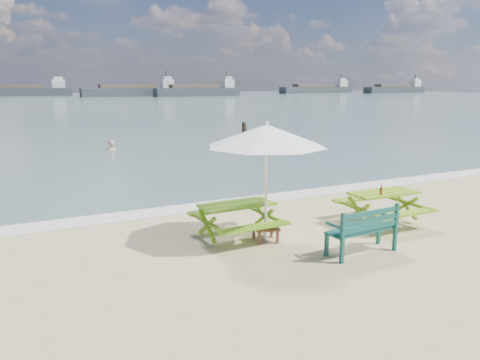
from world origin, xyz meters
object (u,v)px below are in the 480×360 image
beer_bottle (381,191)px  swimmer (112,158)px  park_bench (361,239)px  side_table (265,233)px  picnic_table_left (237,221)px  picnic_table_right (383,208)px  patio_umbrella (267,136)px

beer_bottle → swimmer: 16.36m
park_bench → side_table: size_ratio=2.58×
picnic_table_left → park_bench: park_bench is taller
picnic_table_right → park_bench: bearing=-144.0°
side_table → beer_bottle: beer_bottle is taller
swimmer → patio_umbrella: bearing=-90.1°
swimmer → picnic_table_right: bearing=-79.1°
park_bench → picnic_table_right: bearing=36.0°
side_table → swimmer: 15.72m
picnic_table_left → park_bench: 2.62m
picnic_table_left → swimmer: (0.47, 15.23, -0.79)m
picnic_table_right → swimmer: size_ratio=1.04×
park_bench → beer_bottle: size_ratio=6.35×
patio_umbrella → side_table: bearing=-76.0°
patio_umbrella → swimmer: patio_umbrella is taller
picnic_table_left → beer_bottle: bearing=-14.4°
side_table → swimmer: (0.03, 15.71, -0.59)m
picnic_table_left → picnic_table_right: bearing=-10.3°
park_bench → side_table: (-1.32, 1.46, -0.12)m
patio_umbrella → swimmer: bearing=89.9°
picnic_table_right → patio_umbrella: 3.62m
picnic_table_right → park_bench: (-1.78, -1.29, -0.09)m
swimmer → park_bench: bearing=-85.7°
picnic_table_left → swimmer: picnic_table_left is taller
patio_umbrella → picnic_table_left: bearing=132.5°
side_table → swimmer: size_ratio=0.33×
picnic_table_right → patio_umbrella: (-3.10, 0.17, 1.86)m
picnic_table_right → park_bench: size_ratio=1.22×
side_table → patio_umbrella: bearing=104.0°
park_bench → picnic_table_left: bearing=132.2°
side_table → beer_bottle: bearing=-7.3°
patio_umbrella → beer_bottle: 3.16m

